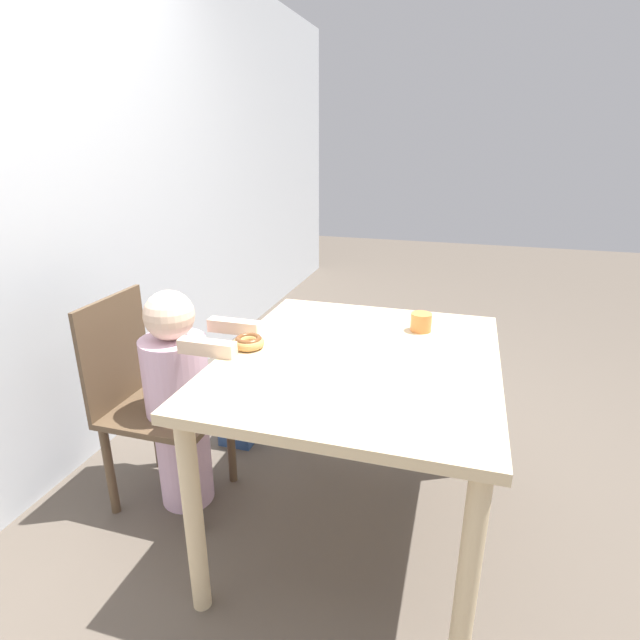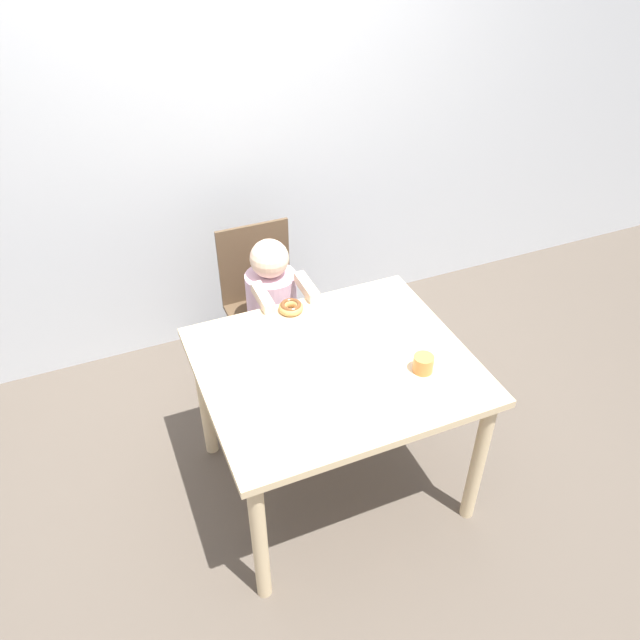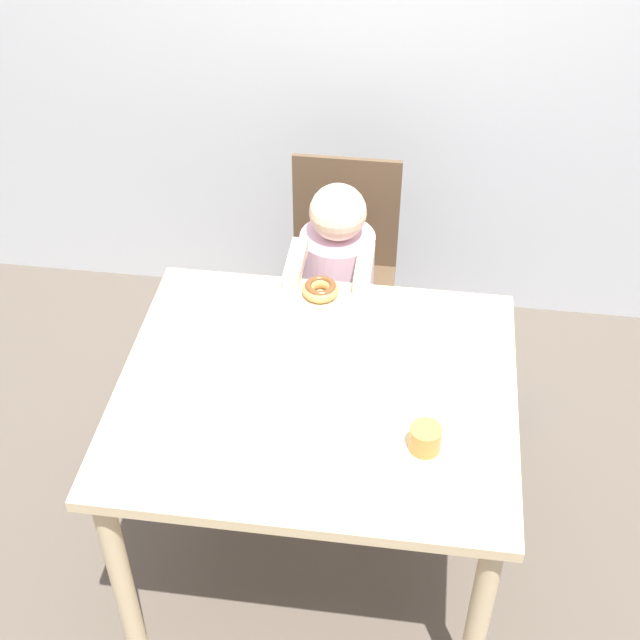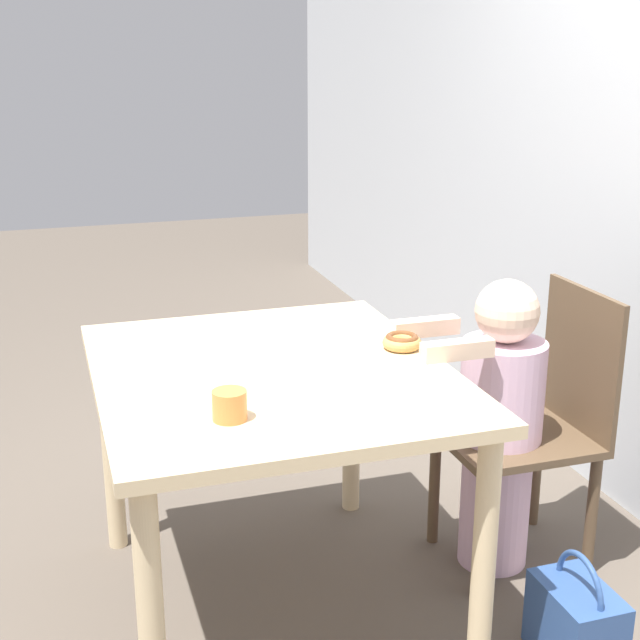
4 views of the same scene
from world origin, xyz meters
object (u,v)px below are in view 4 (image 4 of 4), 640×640
at_px(child_figure, 498,425).
at_px(chair, 535,426).
at_px(cup, 230,405).
at_px(handbag, 576,623).
at_px(donut, 402,341).

bearing_deg(child_figure, chair, 90.00).
bearing_deg(child_figure, cup, -69.86).
relative_size(child_figure, handbag, 2.87).
bearing_deg(donut, child_figure, 87.50).
height_order(donut, cup, cup).
xyz_separation_m(chair, child_figure, (-0.00, -0.13, 0.02)).
height_order(chair, handbag, chair).
bearing_deg(chair, cup, -72.24).
bearing_deg(child_figure, handbag, -2.64).
relative_size(donut, handbag, 0.35).
relative_size(chair, cup, 10.76).
height_order(donut, handbag, donut).
bearing_deg(handbag, cup, -101.37).
bearing_deg(chair, handbag, -16.88).
bearing_deg(cup, handbag, 78.63).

